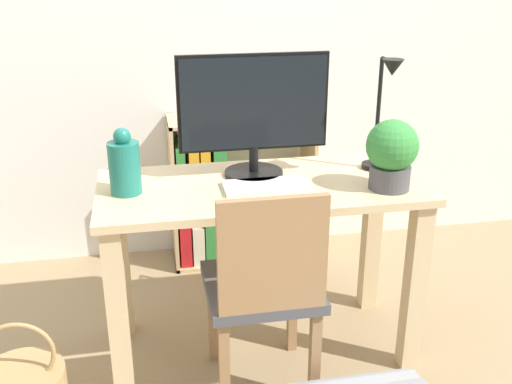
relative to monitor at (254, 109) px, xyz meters
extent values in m
plane|color=#997F5B|center=(0.01, -0.10, -0.99)|extent=(10.00, 10.00, 0.00)
cube|color=silver|center=(0.01, 0.89, 0.31)|extent=(8.00, 0.05, 2.60)
cube|color=#D8BC8C|center=(0.01, -0.10, -0.27)|extent=(1.21, 0.56, 0.03)
cube|color=#D8BC8C|center=(-0.54, -0.33, -0.64)|extent=(0.07, 0.07, 0.70)
cube|color=#D8BC8C|center=(0.56, -0.33, -0.64)|extent=(0.07, 0.07, 0.70)
cube|color=#D8BC8C|center=(-0.54, 0.12, -0.64)|extent=(0.07, 0.07, 0.70)
cube|color=#D8BC8C|center=(0.56, 0.12, -0.64)|extent=(0.07, 0.07, 0.70)
cylinder|color=black|center=(0.00, 0.00, -0.25)|extent=(0.23, 0.23, 0.02)
cylinder|color=black|center=(0.00, 0.00, -0.19)|extent=(0.04, 0.04, 0.10)
cube|color=black|center=(0.00, 0.00, 0.03)|extent=(0.57, 0.02, 0.36)
cube|color=black|center=(0.00, 0.00, 0.03)|extent=(0.54, 0.03, 0.34)
cube|color=silver|center=(0.02, -0.15, -0.25)|extent=(0.32, 0.15, 0.02)
cylinder|color=#1E7266|center=(-0.48, -0.10, -0.17)|extent=(0.11, 0.11, 0.19)
sphere|color=#1E7266|center=(-0.48, -0.10, -0.05)|extent=(0.06, 0.06, 0.06)
cylinder|color=black|center=(0.49, -0.01, -0.25)|extent=(0.10, 0.10, 0.02)
cylinder|color=black|center=(0.49, -0.01, -0.03)|extent=(0.02, 0.02, 0.42)
cylinder|color=black|center=(0.49, -0.06, 0.18)|extent=(0.01, 0.10, 0.01)
cone|color=black|center=(0.49, -0.11, 0.16)|extent=(0.08, 0.08, 0.06)
cylinder|color=#4C4C51|center=(0.46, -0.24, -0.22)|extent=(0.15, 0.15, 0.09)
sphere|color=#388C3D|center=(0.46, -0.24, -0.10)|extent=(0.19, 0.19, 0.19)
cube|color=#4C4C51|center=(-0.03, -0.30, -0.58)|extent=(0.40, 0.40, 0.04)
cube|color=#9E754C|center=(-0.03, -0.48, -0.36)|extent=(0.36, 0.03, 0.40)
cube|color=#9E754C|center=(-0.19, -0.46, -0.79)|extent=(0.04, 0.04, 0.39)
cube|color=#9E754C|center=(0.13, -0.46, -0.79)|extent=(0.04, 0.04, 0.39)
cube|color=#9E754C|center=(-0.19, -0.14, -0.79)|extent=(0.04, 0.04, 0.39)
cube|color=#9E754C|center=(0.13, -0.14, -0.79)|extent=(0.04, 0.04, 0.39)
cube|color=tan|center=(-0.28, 0.72, -0.60)|extent=(0.02, 0.28, 0.77)
cube|color=tan|center=(0.43, 0.72, -0.60)|extent=(0.02, 0.28, 0.77)
cube|color=tan|center=(0.07, 0.72, -0.98)|extent=(0.73, 0.28, 0.02)
cube|color=tan|center=(0.07, 0.72, -0.22)|extent=(0.73, 0.28, 0.02)
cube|color=tan|center=(0.07, 0.72, -0.60)|extent=(0.69, 0.28, 0.02)
cube|color=red|center=(-0.24, 0.72, -0.85)|extent=(0.06, 0.24, 0.24)
cube|color=beige|center=(-0.17, 0.72, -0.86)|extent=(0.06, 0.24, 0.21)
cube|color=#2D7F38|center=(-0.11, 0.72, -0.85)|extent=(0.06, 0.24, 0.23)
cube|color=orange|center=(-0.04, 0.72, -0.84)|extent=(0.06, 0.24, 0.25)
cube|color=beige|center=(0.03, 0.72, -0.83)|extent=(0.05, 0.24, 0.29)
cube|color=navy|center=(0.10, 0.72, -0.85)|extent=(0.06, 0.24, 0.24)
cube|color=#2D7F38|center=(-0.24, 0.72, -0.46)|extent=(0.04, 0.24, 0.26)
cube|color=orange|center=(-0.18, 0.72, -0.43)|extent=(0.05, 0.24, 0.32)
cube|color=orange|center=(-0.12, 0.72, -0.43)|extent=(0.05, 0.24, 0.32)
cube|color=#2D7F38|center=(-0.05, 0.72, -0.43)|extent=(0.06, 0.24, 0.32)
torus|color=tan|center=(-0.89, -0.32, -0.74)|extent=(0.26, 0.02, 0.26)
camera|label=1|loc=(-0.41, -2.14, 0.53)|focal=42.00mm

